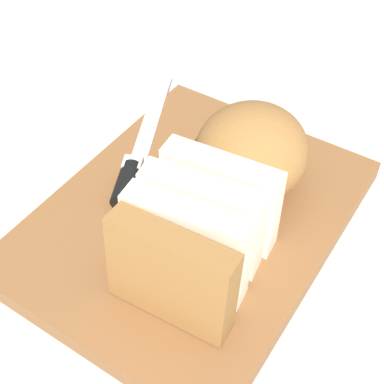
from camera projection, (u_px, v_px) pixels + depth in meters
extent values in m
plane|color=beige|center=(192.00, 226.00, 0.61)|extent=(3.00, 3.00, 0.00)
cube|color=brown|center=(192.00, 219.00, 0.60)|extent=(0.37, 0.29, 0.02)
ellipsoid|color=#996633|center=(252.00, 151.00, 0.58)|extent=(0.14, 0.13, 0.10)
cube|color=#F2E8CC|center=(220.00, 198.00, 0.54)|extent=(0.04, 0.12, 0.10)
cube|color=#F2E8CC|center=(202.00, 220.00, 0.52)|extent=(0.04, 0.12, 0.10)
cube|color=#F2E8CC|center=(186.00, 246.00, 0.50)|extent=(0.05, 0.12, 0.10)
cube|color=#996633|center=(171.00, 275.00, 0.47)|extent=(0.04, 0.12, 0.10)
cube|color=silver|center=(152.00, 119.00, 0.70)|extent=(0.20, 0.10, 0.00)
cylinder|color=black|center=(127.00, 185.00, 0.60)|extent=(0.06, 0.05, 0.03)
cube|color=silver|center=(133.00, 168.00, 0.62)|extent=(0.03, 0.03, 0.02)
sphere|color=#996633|center=(178.00, 187.00, 0.61)|extent=(0.00, 0.00, 0.00)
sphere|color=#996633|center=(215.00, 254.00, 0.55)|extent=(0.01, 0.01, 0.01)
sphere|color=#996633|center=(174.00, 176.00, 0.62)|extent=(0.00, 0.00, 0.00)
sphere|color=#996633|center=(236.00, 233.00, 0.57)|extent=(0.01, 0.01, 0.01)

